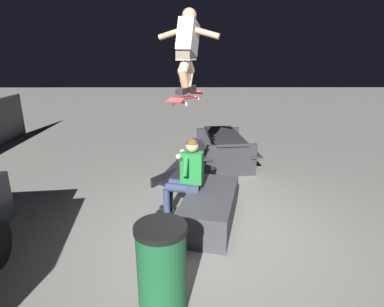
# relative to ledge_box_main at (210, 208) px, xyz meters

# --- Properties ---
(ground_plane) EXTENTS (40.00, 40.00, 0.00)m
(ground_plane) POSITION_rel_ledge_box_main_xyz_m (-0.28, -0.11, -0.25)
(ground_plane) COLOR gray
(ledge_box_main) EXTENTS (1.74, 1.08, 0.50)m
(ledge_box_main) POSITION_rel_ledge_box_main_xyz_m (0.00, 0.00, 0.00)
(ledge_box_main) COLOR #38383D
(ledge_box_main) RESTS_ON ground
(person_sitting_on_ledge) EXTENTS (0.59, 0.79, 1.33)m
(person_sitting_on_ledge) POSITION_rel_ledge_box_main_xyz_m (0.20, 0.39, 0.49)
(person_sitting_on_ledge) COLOR #2D3856
(person_sitting_on_ledge) RESTS_ON ground
(skateboard) EXTENTS (1.03, 0.51, 0.13)m
(skateboard) POSITION_rel_ledge_box_main_xyz_m (0.07, 0.36, 1.72)
(skateboard) COLOR #B72D2D
(skater_airborne) EXTENTS (0.63, 0.87, 1.12)m
(skater_airborne) POSITION_rel_ledge_box_main_xyz_m (0.13, 0.34, 2.40)
(skater_airborne) COLOR black
(kicker_ramp) EXTENTS (1.33, 1.34, 0.42)m
(kicker_ramp) POSITION_rel_ledge_box_main_xyz_m (1.65, 0.44, -0.18)
(kicker_ramp) COLOR black
(kicker_ramp) RESTS_ON ground
(picnic_table_back) EXTENTS (1.84, 1.52, 0.75)m
(picnic_table_back) POSITION_rel_ledge_box_main_xyz_m (2.70, -0.49, 0.25)
(picnic_table_back) COLOR #28282D
(picnic_table_back) RESTS_ON ground
(trash_bin) EXTENTS (0.53, 0.53, 1.00)m
(trash_bin) POSITION_rel_ledge_box_main_xyz_m (-1.77, 0.60, 0.25)
(trash_bin) COLOR #19512D
(trash_bin) RESTS_ON ground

